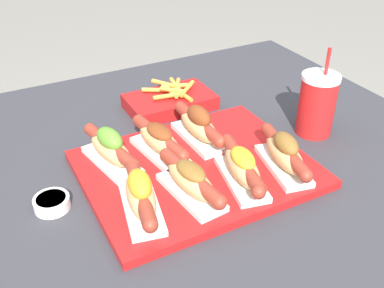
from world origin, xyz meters
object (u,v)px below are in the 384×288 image
at_px(drink_cup, 316,104).
at_px(fries_basket, 170,101).
at_px(hot_dog_1, 191,180).
at_px(serving_tray, 197,169).
at_px(hot_dog_0, 140,195).
at_px(hot_dog_4, 111,149).
at_px(hot_dog_6, 199,126).
at_px(hot_dog_2, 242,167).
at_px(hot_dog_3, 285,153).
at_px(hot_dog_5, 160,141).
at_px(sauce_bowl, 52,202).

bearing_deg(drink_cup, fries_basket, 132.64).
bearing_deg(fries_basket, drink_cup, -47.36).
bearing_deg(hot_dog_1, serving_tray, 55.26).
distance_m(hot_dog_0, hot_dog_4, 0.16).
bearing_deg(drink_cup, hot_dog_6, 165.67).
relative_size(hot_dog_1, hot_dog_2, 1.01).
distance_m(hot_dog_3, drink_cup, 0.20).
bearing_deg(hot_dog_6, hot_dog_3, -60.44).
bearing_deg(hot_dog_0, hot_dog_3, -2.46).
relative_size(hot_dog_1, fries_basket, 0.90).
height_order(hot_dog_2, hot_dog_6, hot_dog_6).
relative_size(hot_dog_5, sauce_bowl, 2.98).
bearing_deg(hot_dog_0, hot_dog_5, 55.25).
xyz_separation_m(hot_dog_5, sauce_bowl, (-0.24, -0.05, -0.04)).
bearing_deg(fries_basket, sauce_bowl, -144.87).
bearing_deg(fries_basket, hot_dog_1, -109.69).
distance_m(hot_dog_1, hot_dog_6, 0.19).
relative_size(drink_cup, fries_basket, 0.94).
xyz_separation_m(sauce_bowl, fries_basket, (0.36, 0.25, 0.01)).
distance_m(hot_dog_0, hot_dog_2, 0.20).
bearing_deg(hot_dog_4, hot_dog_0, -90.83).
relative_size(serving_tray, hot_dog_4, 2.30).
xyz_separation_m(hot_dog_0, fries_basket, (0.22, 0.36, -0.03)).
bearing_deg(hot_dog_6, hot_dog_5, -172.94).
bearing_deg(hot_dog_4, serving_tray, -30.40).
distance_m(hot_dog_6, drink_cup, 0.27).
bearing_deg(hot_dog_5, hot_dog_0, -124.75).
relative_size(hot_dog_5, fries_basket, 0.90).
xyz_separation_m(hot_dog_0, drink_cup, (0.47, 0.09, 0.02)).
height_order(hot_dog_6, drink_cup, drink_cup).
xyz_separation_m(hot_dog_3, drink_cup, (0.17, 0.10, 0.02)).
xyz_separation_m(hot_dog_6, drink_cup, (0.27, -0.07, 0.02)).
bearing_deg(serving_tray, hot_dog_1, -124.74).
distance_m(hot_dog_5, sauce_bowl, 0.24).
distance_m(hot_dog_5, fries_basket, 0.24).
bearing_deg(hot_dog_0, hot_dog_1, -1.29).
bearing_deg(serving_tray, sauce_bowl, 174.66).
height_order(hot_dog_0, fries_basket, hot_dog_0).
xyz_separation_m(hot_dog_1, hot_dog_3, (0.20, -0.01, 0.00)).
bearing_deg(serving_tray, hot_dog_5, 123.58).
bearing_deg(serving_tray, drink_cup, 3.06).
bearing_deg(sauce_bowl, hot_dog_5, 10.90).
bearing_deg(hot_dog_1, hot_dog_5, 87.90).
distance_m(serving_tray, drink_cup, 0.32).
distance_m(serving_tray, hot_dog_4, 0.18).
height_order(sauce_bowl, fries_basket, fries_basket).
xyz_separation_m(hot_dog_4, sauce_bowl, (-0.14, -0.06, -0.04)).
bearing_deg(fries_basket, serving_tray, -104.85).
xyz_separation_m(hot_dog_0, hot_dog_3, (0.30, -0.01, -0.00)).
bearing_deg(fries_basket, hot_dog_0, -122.33).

